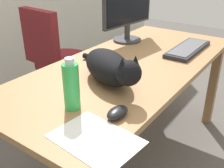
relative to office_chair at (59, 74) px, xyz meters
The scene contains 9 objects.
ground_plane 0.86m from the office_chair, 99.71° to the right, with size 8.00×8.00×0.00m, color #59544F.
desk 0.78m from the office_chair, 99.71° to the right, with size 1.66×0.72×0.71m.
office_chair is the anchor object (origin of this frame).
monitor 0.76m from the office_chair, 64.77° to the right, with size 0.48×0.20×0.41m.
keyboard 1.02m from the office_chair, 73.80° to the right, with size 0.44×0.15×0.03m.
cat 0.97m from the office_chair, 116.90° to the right, with size 0.35×0.54×0.20m.
computer_mouse 1.22m from the office_chair, 122.49° to the right, with size 0.11×0.06×0.04m, color black.
paper_sheet 1.32m from the office_chair, 128.06° to the right, with size 0.21×0.30×0.00m, color white.
water_bottle 1.14m from the office_chair, 130.24° to the right, with size 0.07×0.07×0.22m.
Camera 1 is at (-1.24, -0.74, 1.28)m, focal length 42.96 mm.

